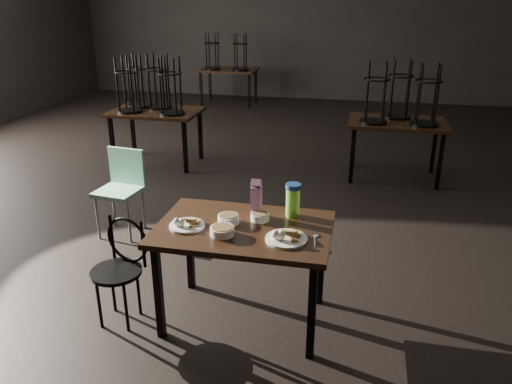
% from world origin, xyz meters
% --- Properties ---
extents(main_table, '(1.20, 0.80, 0.75)m').
position_xyz_m(main_table, '(0.73, -2.37, 0.67)').
color(main_table, black).
rests_on(main_table, ground).
extents(plate_left, '(0.24, 0.24, 0.08)m').
position_xyz_m(plate_left, '(0.35, -2.45, 0.77)').
color(plate_left, white).
rests_on(plate_left, main_table).
extents(plate_right, '(0.28, 0.28, 0.09)m').
position_xyz_m(plate_right, '(1.05, -2.51, 0.77)').
color(plate_right, white).
rests_on(plate_right, main_table).
extents(bowl_near, '(0.15, 0.15, 0.06)m').
position_xyz_m(bowl_near, '(0.61, -2.33, 0.78)').
color(bowl_near, white).
rests_on(bowl_near, main_table).
extents(bowl_far, '(0.13, 0.13, 0.05)m').
position_xyz_m(bowl_far, '(0.82, -2.24, 0.78)').
color(bowl_far, white).
rests_on(bowl_far, main_table).
extents(bowl_big, '(0.16, 0.16, 0.06)m').
position_xyz_m(bowl_big, '(0.62, -2.52, 0.78)').
color(bowl_big, white).
rests_on(bowl_big, main_table).
extents(juice_carton, '(0.07, 0.07, 0.28)m').
position_xyz_m(juice_carton, '(0.78, -2.18, 0.88)').
color(juice_carton, '#8C1974').
rests_on(juice_carton, main_table).
extents(water_bottle, '(0.14, 0.14, 0.25)m').
position_xyz_m(water_bottle, '(1.03, -2.12, 0.88)').
color(water_bottle, '#90E944').
rests_on(water_bottle, main_table).
extents(spoon, '(0.04, 0.19, 0.01)m').
position_xyz_m(spoon, '(1.23, -2.42, 0.75)').
color(spoon, silver).
rests_on(spoon, main_table).
extents(bentwood_chair, '(0.39, 0.38, 0.77)m').
position_xyz_m(bentwood_chair, '(-0.13, -2.53, 0.45)').
color(bentwood_chair, black).
rests_on(bentwood_chair, ground).
extents(school_chair, '(0.44, 0.44, 0.84)m').
position_xyz_m(school_chair, '(-0.78, -1.19, 0.51)').
color(school_chair, '#6EAB8C').
rests_on(school_chair, ground).
extents(bg_table_left, '(1.20, 0.80, 1.48)m').
position_xyz_m(bg_table_left, '(-1.33, 0.92, 0.80)').
color(bg_table_left, black).
rests_on(bg_table_left, ground).
extents(bg_table_right, '(1.20, 0.80, 1.48)m').
position_xyz_m(bg_table_right, '(1.91, 0.98, 0.78)').
color(bg_table_right, black).
rests_on(bg_table_right, ground).
extents(bg_table_far, '(1.20, 0.80, 1.48)m').
position_xyz_m(bg_table_far, '(-1.37, 4.96, 0.75)').
color(bg_table_far, black).
rests_on(bg_table_far, ground).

